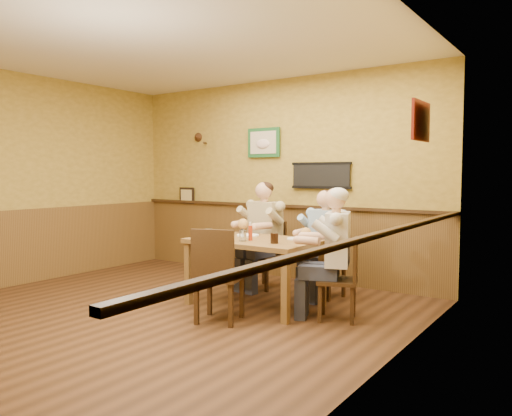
{
  "coord_description": "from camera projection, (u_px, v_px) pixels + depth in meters",
  "views": [
    {
      "loc": [
        3.83,
        -3.52,
        1.48
      ],
      "look_at": [
        0.73,
        0.94,
        1.1
      ],
      "focal_mm": 35.0,
      "sensor_mm": 36.0,
      "label": 1
    }
  ],
  "objects": [
    {
      "name": "room",
      "position": [
        166.0,
        153.0,
        5.12
      ],
      "size": [
        5.02,
        5.03,
        2.81
      ],
      "color": "#341F0F",
      "rests_on": "ground"
    },
    {
      "name": "dining_table",
      "position": [
        255.0,
        247.0,
        5.55
      ],
      "size": [
        1.4,
        0.9,
        0.75
      ],
      "color": "brown",
      "rests_on": "ground"
    },
    {
      "name": "chair_back_left",
      "position": [
        265.0,
        255.0,
        6.42
      ],
      "size": [
        0.44,
        0.44,
        0.86
      ],
      "primitive_type": null,
      "rotation": [
        0.0,
        0.0,
        -0.12
      ],
      "color": "#3B2612",
      "rests_on": "ground"
    },
    {
      "name": "chair_back_right",
      "position": [
        326.0,
        264.0,
        5.94
      ],
      "size": [
        0.43,
        0.43,
        0.81
      ],
      "primitive_type": null,
      "rotation": [
        0.0,
        0.0,
        -0.16
      ],
      "color": "#3B2612",
      "rests_on": "ground"
    },
    {
      "name": "chair_right_end",
      "position": [
        337.0,
        279.0,
        5.02
      ],
      "size": [
        0.5,
        0.5,
        0.84
      ],
      "primitive_type": null,
      "rotation": [
        0.0,
        0.0,
        -1.21
      ],
      "color": "#3B2612",
      "rests_on": "ground"
    },
    {
      "name": "chair_near_side",
      "position": [
        220.0,
        274.0,
        4.97
      ],
      "size": [
        0.55,
        0.55,
        0.94
      ],
      "primitive_type": null,
      "rotation": [
        0.0,
        0.0,
        3.47
      ],
      "color": "#3B2612",
      "rests_on": "ground"
    },
    {
      "name": "diner_tan_shirt",
      "position": [
        265.0,
        241.0,
        6.41
      ],
      "size": [
        0.63,
        0.63,
        1.23
      ],
      "primitive_type": null,
      "rotation": [
        0.0,
        0.0,
        -0.12
      ],
      "color": "#C2B185",
      "rests_on": "ground"
    },
    {
      "name": "diner_blue_polo",
      "position": [
        326.0,
        249.0,
        5.93
      ],
      "size": [
        0.61,
        0.61,
        1.15
      ],
      "primitive_type": null,
      "rotation": [
        0.0,
        0.0,
        -0.16
      ],
      "color": "#87A8CB",
      "rests_on": "ground"
    },
    {
      "name": "diner_white_elder",
      "position": [
        338.0,
        261.0,
        5.01
      ],
      "size": [
        0.71,
        0.71,
        1.2
      ],
      "primitive_type": null,
      "rotation": [
        0.0,
        0.0,
        -1.21
      ],
      "color": "silver",
      "rests_on": "ground"
    },
    {
      "name": "water_glass_left",
      "position": [
        209.0,
        233.0,
        5.6
      ],
      "size": [
        0.09,
        0.09,
        0.11
      ],
      "primitive_type": "cylinder",
      "rotation": [
        0.0,
        0.0,
        -0.31
      ],
      "color": "white",
      "rests_on": "dining_table"
    },
    {
      "name": "water_glass_mid",
      "position": [
        243.0,
        236.0,
        5.37
      ],
      "size": [
        0.1,
        0.1,
        0.12
      ],
      "primitive_type": "cylinder",
      "rotation": [
        0.0,
        0.0,
        -0.32
      ],
      "color": "silver",
      "rests_on": "dining_table"
    },
    {
      "name": "cola_tumbler",
      "position": [
        274.0,
        238.0,
        5.18
      ],
      "size": [
        0.09,
        0.09,
        0.11
      ],
      "primitive_type": "cylinder",
      "rotation": [
        0.0,
        0.0,
        0.1
      ],
      "color": "black",
      "rests_on": "dining_table"
    },
    {
      "name": "hot_sauce_bottle",
      "position": [
        250.0,
        232.0,
        5.41
      ],
      "size": [
        0.05,
        0.05,
        0.18
      ],
      "primitive_type": "cylinder",
      "rotation": [
        0.0,
        0.0,
        0.23
      ],
      "color": "#B33513",
      "rests_on": "dining_table"
    },
    {
      "name": "salt_shaker",
      "position": [
        243.0,
        233.0,
        5.7
      ],
      "size": [
        0.04,
        0.04,
        0.09
      ],
      "primitive_type": "cylinder",
      "rotation": [
        0.0,
        0.0,
        -0.08
      ],
      "color": "white",
      "rests_on": "dining_table"
    },
    {
      "name": "pepper_shaker",
      "position": [
        242.0,
        233.0,
        5.7
      ],
      "size": [
        0.05,
        0.05,
        0.1
      ],
      "primitive_type": "cylinder",
      "rotation": [
        0.0,
        0.0,
        0.36
      ],
      "color": "black",
      "rests_on": "dining_table"
    },
    {
      "name": "plate_far_left",
      "position": [
        248.0,
        235.0,
        5.8
      ],
      "size": [
        0.29,
        0.29,
        0.02
      ],
      "primitive_type": "cylinder",
      "rotation": [
        0.0,
        0.0,
        -0.13
      ],
      "color": "white",
      "rests_on": "dining_table"
    },
    {
      "name": "plate_far_right",
      "position": [
        297.0,
        239.0,
        5.51
      ],
      "size": [
        0.27,
        0.27,
        0.01
      ],
      "primitive_type": "cylinder",
      "rotation": [
        0.0,
        0.0,
        -0.23
      ],
      "color": "silver",
      "rests_on": "dining_table"
    }
  ]
}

